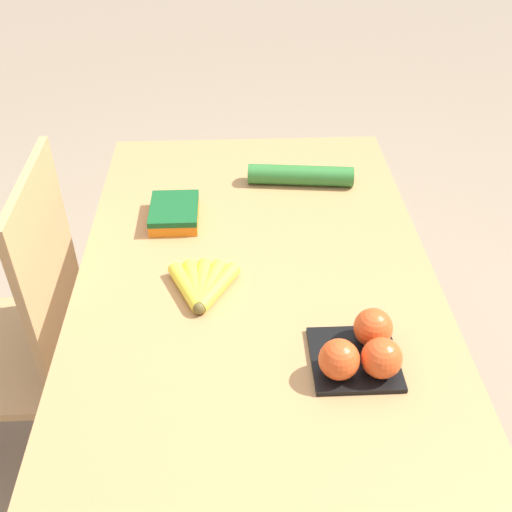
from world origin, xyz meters
TOP-DOWN VIEW (x-y plane):
  - ground_plane at (0.00, 0.00)m, footprint 12.00×12.00m
  - dining_table at (0.00, 0.00)m, footprint 1.23×0.79m
  - chair at (0.08, 0.61)m, footprint 0.42×0.40m
  - banana_bunch at (-0.08, 0.12)m, footprint 0.16×0.16m
  - tomato_pack at (-0.30, -0.18)m, footprint 0.16×0.16m
  - carrot_bag at (0.19, 0.19)m, footprint 0.15×0.12m
  - cucumber_near at (0.35, -0.13)m, footprint 0.08×0.28m

SIDE VIEW (x-z plane):
  - ground_plane at x=0.00m, z-range 0.00..0.00m
  - chair at x=0.08m, z-range 0.01..0.98m
  - dining_table at x=0.00m, z-range 0.27..1.04m
  - banana_bunch at x=-0.08m, z-range 0.77..0.81m
  - carrot_bag at x=0.19m, z-range 0.78..0.82m
  - cucumber_near at x=0.35m, z-range 0.77..0.83m
  - tomato_pack at x=-0.30m, z-range 0.77..0.85m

